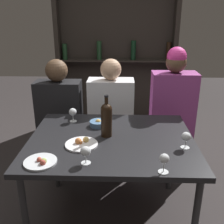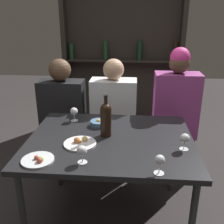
{
  "view_description": "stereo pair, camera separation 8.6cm",
  "coord_description": "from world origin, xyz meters",
  "px_view_note": "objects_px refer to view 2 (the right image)",
  "views": [
    {
      "loc": [
        0.06,
        -1.7,
        1.58
      ],
      "look_at": [
        0.0,
        0.14,
        0.88
      ],
      "focal_mm": 42.0,
      "sensor_mm": 36.0,
      "label": 1
    },
    {
      "loc": [
        0.14,
        -1.69,
        1.58
      ],
      "look_at": [
        0.0,
        0.14,
        0.88
      ],
      "focal_mm": 42.0,
      "sensor_mm": 36.0,
      "label": 2
    }
  ],
  "objects_px": {
    "wine_glass_0": "(160,161)",
    "wine_glass_1": "(185,139)",
    "seated_person_left": "(64,122)",
    "seated_person_right": "(174,119)",
    "snack_bowl": "(99,123)",
    "wine_bottle": "(106,118)",
    "wine_glass_3": "(74,112)",
    "wine_glass_2": "(82,151)",
    "food_plate_0": "(80,143)",
    "seated_person_center": "(113,123)",
    "food_plate_1": "(38,160)"
  },
  "relations": [
    {
      "from": "wine_bottle",
      "to": "wine_glass_2",
      "type": "height_order",
      "value": "wine_bottle"
    },
    {
      "from": "food_plate_0",
      "to": "seated_person_right",
      "type": "bearing_deg",
      "value": 45.6
    },
    {
      "from": "snack_bowl",
      "to": "seated_person_right",
      "type": "distance_m",
      "value": 0.82
    },
    {
      "from": "wine_bottle",
      "to": "snack_bowl",
      "type": "height_order",
      "value": "wine_bottle"
    },
    {
      "from": "seated_person_left",
      "to": "wine_glass_1",
      "type": "bearing_deg",
      "value": -37.93
    },
    {
      "from": "wine_glass_1",
      "to": "seated_person_right",
      "type": "distance_m",
      "value": 0.82
    },
    {
      "from": "wine_glass_1",
      "to": "seated_person_center",
      "type": "bearing_deg",
      "value": 123.31
    },
    {
      "from": "wine_glass_0",
      "to": "wine_glass_1",
      "type": "relative_size",
      "value": 1.03
    },
    {
      "from": "food_plate_0",
      "to": "seated_person_center",
      "type": "bearing_deg",
      "value": 77.37
    },
    {
      "from": "wine_glass_0",
      "to": "snack_bowl",
      "type": "distance_m",
      "value": 0.77
    },
    {
      "from": "wine_bottle",
      "to": "snack_bowl",
      "type": "bearing_deg",
      "value": 113.22
    },
    {
      "from": "snack_bowl",
      "to": "wine_glass_0",
      "type": "bearing_deg",
      "value": -56.59
    },
    {
      "from": "wine_glass_3",
      "to": "food_plate_1",
      "type": "relative_size",
      "value": 0.58
    },
    {
      "from": "wine_glass_2",
      "to": "snack_bowl",
      "type": "height_order",
      "value": "wine_glass_2"
    },
    {
      "from": "seated_person_left",
      "to": "seated_person_right",
      "type": "relative_size",
      "value": 0.91
    },
    {
      "from": "wine_glass_1",
      "to": "seated_person_center",
      "type": "height_order",
      "value": "seated_person_center"
    },
    {
      "from": "wine_bottle",
      "to": "seated_person_right",
      "type": "distance_m",
      "value": 0.9
    },
    {
      "from": "wine_glass_3",
      "to": "seated_person_left",
      "type": "xyz_separation_m",
      "value": [
        -0.2,
        0.37,
        -0.25
      ]
    },
    {
      "from": "food_plate_1",
      "to": "seated_person_right",
      "type": "relative_size",
      "value": 0.15
    },
    {
      "from": "snack_bowl",
      "to": "seated_person_center",
      "type": "height_order",
      "value": "seated_person_center"
    },
    {
      "from": "snack_bowl",
      "to": "seated_person_right",
      "type": "xyz_separation_m",
      "value": [
        0.67,
        0.46,
        -0.13
      ]
    },
    {
      "from": "snack_bowl",
      "to": "seated_person_left",
      "type": "xyz_separation_m",
      "value": [
        -0.42,
        0.46,
        -0.2
      ]
    },
    {
      "from": "wine_bottle",
      "to": "seated_person_center",
      "type": "relative_size",
      "value": 0.26
    },
    {
      "from": "wine_bottle",
      "to": "wine_glass_1",
      "type": "relative_size",
      "value": 2.72
    },
    {
      "from": "wine_bottle",
      "to": "seated_person_right",
      "type": "xyz_separation_m",
      "value": [
        0.6,
        0.63,
        -0.25
      ]
    },
    {
      "from": "seated_person_right",
      "to": "seated_person_left",
      "type": "bearing_deg",
      "value": 180.0
    },
    {
      "from": "wine_glass_1",
      "to": "snack_bowl",
      "type": "height_order",
      "value": "wine_glass_1"
    },
    {
      "from": "wine_glass_3",
      "to": "seated_person_left",
      "type": "height_order",
      "value": "seated_person_left"
    },
    {
      "from": "wine_glass_1",
      "to": "snack_bowl",
      "type": "relative_size",
      "value": 0.84
    },
    {
      "from": "wine_bottle",
      "to": "seated_person_left",
      "type": "xyz_separation_m",
      "value": [
        -0.49,
        0.63,
        -0.31
      ]
    },
    {
      "from": "snack_bowl",
      "to": "seated_person_left",
      "type": "height_order",
      "value": "seated_person_left"
    },
    {
      "from": "wine_glass_3",
      "to": "seated_person_center",
      "type": "height_order",
      "value": "seated_person_center"
    },
    {
      "from": "wine_glass_0",
      "to": "seated_person_left",
      "type": "bearing_deg",
      "value": 127.43
    },
    {
      "from": "seated_person_left",
      "to": "wine_bottle",
      "type": "bearing_deg",
      "value": -52.09
    },
    {
      "from": "food_plate_1",
      "to": "seated_person_right",
      "type": "xyz_separation_m",
      "value": [
        0.98,
        1.02,
        -0.12
      ]
    },
    {
      "from": "wine_bottle",
      "to": "food_plate_1",
      "type": "height_order",
      "value": "wine_bottle"
    },
    {
      "from": "wine_bottle",
      "to": "wine_glass_3",
      "type": "bearing_deg",
      "value": 138.29
    },
    {
      "from": "wine_glass_0",
      "to": "food_plate_0",
      "type": "relative_size",
      "value": 0.53
    },
    {
      "from": "wine_glass_1",
      "to": "wine_glass_0",
      "type": "bearing_deg",
      "value": -122.89
    },
    {
      "from": "seated_person_right",
      "to": "wine_glass_2",
      "type": "bearing_deg",
      "value": -124.81
    },
    {
      "from": "wine_glass_1",
      "to": "seated_person_center",
      "type": "xyz_separation_m",
      "value": [
        -0.53,
        0.8,
        -0.25
      ]
    },
    {
      "from": "wine_bottle",
      "to": "wine_glass_3",
      "type": "relative_size",
      "value": 2.68
    },
    {
      "from": "food_plate_0",
      "to": "seated_person_right",
      "type": "distance_m",
      "value": 1.1
    },
    {
      "from": "seated_person_right",
      "to": "wine_glass_0",
      "type": "bearing_deg",
      "value": -103.02
    },
    {
      "from": "seated_person_center",
      "to": "seated_person_right",
      "type": "xyz_separation_m",
      "value": [
        0.59,
        0.0,
        0.06
      ]
    },
    {
      "from": "food_plate_0",
      "to": "food_plate_1",
      "type": "distance_m",
      "value": 0.32
    },
    {
      "from": "wine_glass_3",
      "to": "seated_person_right",
      "type": "xyz_separation_m",
      "value": [
        0.89,
        0.37,
        -0.19
      ]
    },
    {
      "from": "food_plate_1",
      "to": "wine_glass_2",
      "type": "bearing_deg",
      "value": 1.4
    },
    {
      "from": "seated_person_right",
      "to": "snack_bowl",
      "type": "bearing_deg",
      "value": -145.92
    },
    {
      "from": "wine_glass_1",
      "to": "seated_person_left",
      "type": "distance_m",
      "value": 1.33
    }
  ]
}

